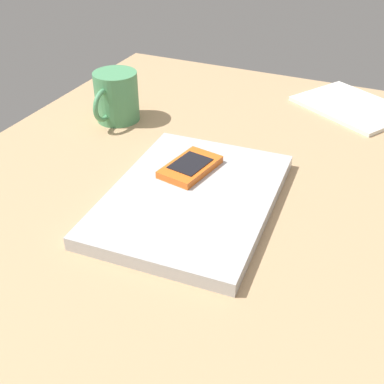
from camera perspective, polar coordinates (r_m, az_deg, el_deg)
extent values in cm
cube|color=tan|center=(67.28, -2.34, -4.45)|extent=(120.00, 80.00, 3.00)
cube|color=#B7BABC|center=(69.08, 0.00, -0.69)|extent=(31.66, 23.83, 1.99)
cube|color=orange|center=(73.25, -0.20, 2.96)|extent=(10.47, 7.35, 1.09)
cube|color=black|center=(72.94, -0.20, 3.37)|extent=(6.66, 5.46, 0.14)
cylinder|color=#4C9360|center=(92.96, -8.82, 11.01)|extent=(8.07, 8.07, 9.18)
torus|color=#4C9360|center=(89.61, -10.32, 9.96)|extent=(6.04, 0.90, 6.04)
cube|color=white|center=(103.11, 18.26, 9.50)|extent=(23.30, 25.04, 0.80)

